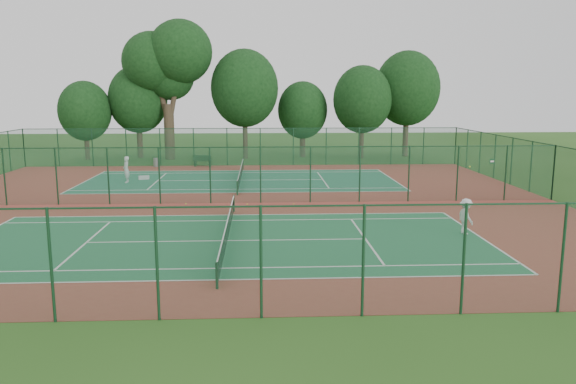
% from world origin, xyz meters
% --- Properties ---
extents(ground, '(120.00, 120.00, 0.00)m').
position_xyz_m(ground, '(0.00, 0.00, 0.00)').
color(ground, '#2A561B').
rests_on(ground, ground).
extents(red_pad, '(40.00, 36.00, 0.01)m').
position_xyz_m(red_pad, '(0.00, 0.00, 0.01)').
color(red_pad, brown).
rests_on(red_pad, ground).
extents(court_near, '(23.77, 10.97, 0.01)m').
position_xyz_m(court_near, '(0.00, -9.00, 0.01)').
color(court_near, '#20673C').
rests_on(court_near, red_pad).
extents(court_far, '(23.77, 10.97, 0.01)m').
position_xyz_m(court_far, '(0.00, 9.00, 0.01)').
color(court_far, '#216A49').
rests_on(court_far, red_pad).
extents(fence_north, '(40.00, 0.09, 3.50)m').
position_xyz_m(fence_north, '(0.00, 18.00, 1.76)').
color(fence_north, '#194C2F').
rests_on(fence_north, ground).
extents(fence_south, '(40.00, 0.09, 3.50)m').
position_xyz_m(fence_south, '(0.00, -18.00, 1.76)').
color(fence_south, '#164429').
rests_on(fence_south, ground).
extents(fence_east, '(0.09, 36.00, 3.50)m').
position_xyz_m(fence_east, '(20.00, 0.00, 1.76)').
color(fence_east, '#174527').
rests_on(fence_east, ground).
extents(fence_divider, '(40.00, 0.09, 3.50)m').
position_xyz_m(fence_divider, '(0.00, 0.00, 1.76)').
color(fence_divider, '#184A2B').
rests_on(fence_divider, ground).
extents(tennis_net_near, '(0.10, 12.90, 0.97)m').
position_xyz_m(tennis_net_near, '(0.00, -9.00, 0.54)').
color(tennis_net_near, '#12321E').
rests_on(tennis_net_near, ground).
extents(tennis_net_far, '(0.10, 12.90, 0.97)m').
position_xyz_m(tennis_net_far, '(0.00, 9.00, 0.54)').
color(tennis_net_far, '#153B21').
rests_on(tennis_net_far, ground).
extents(player_near, '(0.82, 1.20, 1.72)m').
position_xyz_m(player_near, '(11.38, -8.27, 0.88)').
color(player_near, silver).
rests_on(player_near, court_near).
extents(player_far, '(0.55, 0.77, 1.98)m').
position_xyz_m(player_far, '(-8.56, 8.29, 1.01)').
color(player_far, silver).
rests_on(player_far, court_far).
extents(trash_bin, '(0.56, 0.56, 0.81)m').
position_xyz_m(trash_bin, '(-8.04, 17.38, 0.41)').
color(trash_bin, slate).
rests_on(trash_bin, red_pad).
extents(bench, '(1.78, 0.79, 1.06)m').
position_xyz_m(bench, '(-3.78, 17.31, 0.56)').
color(bench, '#113319').
rests_on(bench, red_pad).
extents(kit_bag, '(0.86, 0.57, 0.30)m').
position_xyz_m(kit_bag, '(-7.60, 9.75, 0.16)').
color(kit_bag, silver).
rests_on(kit_bag, red_pad).
extents(stray_ball_a, '(0.08, 0.08, 0.08)m').
position_xyz_m(stray_ball_a, '(0.71, -0.63, 0.05)').
color(stray_ball_a, '#DCEB36').
rests_on(stray_ball_a, red_pad).
extents(stray_ball_b, '(0.06, 0.06, 0.06)m').
position_xyz_m(stray_ball_b, '(3.55, -0.69, 0.04)').
color(stray_ball_b, gold).
rests_on(stray_ball_b, red_pad).
extents(stray_ball_c, '(0.08, 0.08, 0.08)m').
position_xyz_m(stray_ball_c, '(-3.03, -0.31, 0.05)').
color(stray_ball_c, '#C4DF33').
rests_on(stray_ball_c, red_pad).
extents(big_tree, '(9.00, 6.59, 13.83)m').
position_xyz_m(big_tree, '(-7.56, 23.50, 9.79)').
color(big_tree, '#3C2E20').
rests_on(big_tree, ground).
extents(evergreen_row, '(39.00, 5.00, 12.00)m').
position_xyz_m(evergreen_row, '(0.50, 24.25, 0.00)').
color(evergreen_row, black).
rests_on(evergreen_row, ground).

